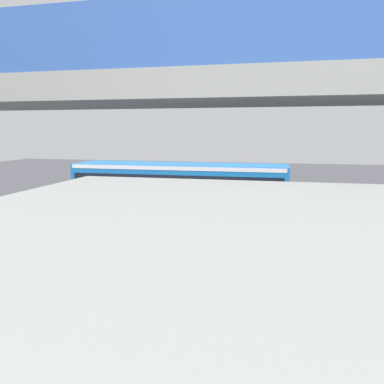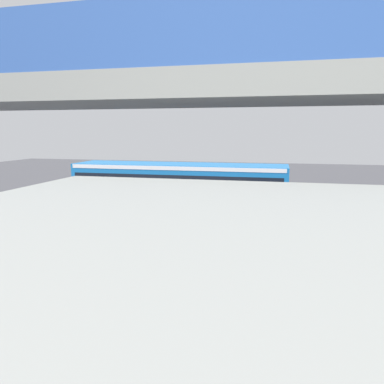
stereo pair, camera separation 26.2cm
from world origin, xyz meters
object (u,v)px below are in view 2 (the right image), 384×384
at_px(bicycle_red, 357,245).
at_px(traffic_sign, 261,179).
at_px(city_bus, 179,187).
at_px(pedestrian, 77,211).

height_order(bicycle_red, traffic_sign, traffic_sign).
distance_m(city_bus, bicycle_red, 9.37).
bearing_deg(city_bus, traffic_sign, -133.72).
height_order(bicycle_red, pedestrian, pedestrian).
bearing_deg(pedestrian, city_bus, -150.04).
distance_m(city_bus, pedestrian, 5.46).
xyz_separation_m(city_bus, bicycle_red, (-8.44, 3.78, -1.51)).
relative_size(bicycle_red, traffic_sign, 0.63).
height_order(city_bus, pedestrian, city_bus).
relative_size(city_bus, traffic_sign, 4.12).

